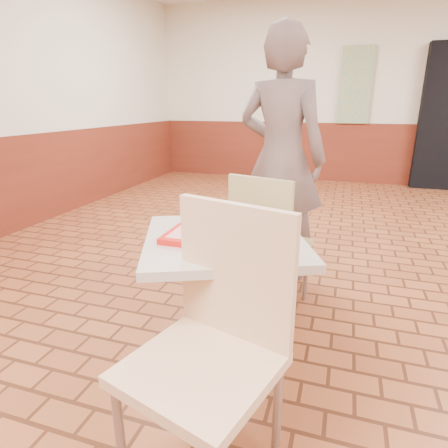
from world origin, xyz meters
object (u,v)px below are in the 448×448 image
(chair_main_back, at_px, (267,237))
(serving_tray, at_px, (224,233))
(ring_donut, at_px, (200,221))
(long_john_donut, at_px, (231,230))
(main_table, at_px, (224,284))
(customer, at_px, (281,158))
(paper_cup, at_px, (248,216))
(chair_main_front, at_px, (215,335))

(chair_main_back, distance_m, serving_tray, 0.74)
(ring_donut, bearing_deg, chair_main_back, 72.64)
(long_john_donut, bearing_deg, main_table, 136.06)
(main_table, xyz_separation_m, chair_main_back, (0.07, 0.69, 0.01))
(customer, relative_size, ring_donut, 16.53)
(ring_donut, bearing_deg, paper_cup, 14.01)
(ring_donut, distance_m, long_john_donut, 0.21)
(ring_donut, bearing_deg, customer, 82.39)
(serving_tray, distance_m, paper_cup, 0.15)
(chair_main_front, xyz_separation_m, chair_main_back, (-0.06, 1.17, -0.05))
(customer, relative_size, long_john_donut, 12.39)
(chair_main_back, bearing_deg, ring_donut, 88.32)
(main_table, height_order, chair_main_back, chair_main_back)
(customer, bearing_deg, main_table, 99.75)
(chair_main_front, relative_size, ring_donut, 8.95)
(main_table, xyz_separation_m, chair_main_front, (0.12, -0.48, 0.06))
(customer, bearing_deg, long_john_donut, 101.85)
(customer, height_order, ring_donut, customer)
(main_table, bearing_deg, long_john_donut, -43.94)
(long_john_donut, distance_m, paper_cup, 0.16)
(customer, distance_m, ring_donut, 1.27)
(paper_cup, bearing_deg, long_john_donut, -103.42)
(main_table, height_order, serving_tray, serving_tray)
(chair_main_back, xyz_separation_m, long_john_donut, (-0.02, -0.74, 0.29))
(chair_main_front, relative_size, paper_cup, 10.75)
(chair_main_back, bearing_deg, long_john_donut, 104.31)
(chair_main_front, height_order, paper_cup, chair_main_front)
(chair_main_back, bearing_deg, paper_cup, 107.47)
(paper_cup, bearing_deg, chair_main_back, 91.80)
(main_table, height_order, customer, customer)
(chair_main_front, height_order, serving_tray, chair_main_front)
(ring_donut, distance_m, paper_cup, 0.23)
(chair_main_back, distance_m, customer, 0.74)
(chair_main_front, height_order, ring_donut, chair_main_front)
(serving_tray, bearing_deg, chair_main_front, -75.81)
(chair_main_front, bearing_deg, paper_cup, 109.97)
(serving_tray, relative_size, ring_donut, 4.33)
(chair_main_front, xyz_separation_m, customer, (-0.09, 1.78, 0.37))
(chair_main_back, relative_size, customer, 0.49)
(customer, height_order, paper_cup, customer)
(main_table, height_order, chair_main_front, chair_main_front)
(customer, bearing_deg, paper_cup, 103.66)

